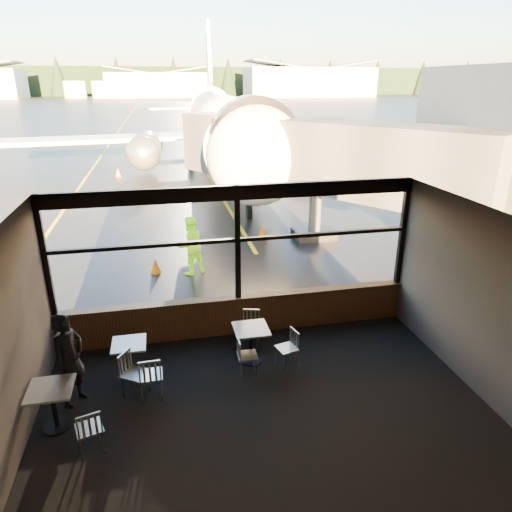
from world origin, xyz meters
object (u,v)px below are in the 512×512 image
object	(u,v)px
airliner	(223,84)
cone_wing	(118,172)
chair_mid_s	(151,376)
cone_nose	(263,232)
cafe_table_mid	(131,359)
chair_near_n	(250,329)
chair_mid_w	(135,374)
passenger	(69,360)
cafe_table_left	(54,408)
cone_extra	(155,266)
chair_near_e	(287,349)
ground_crew	(190,245)
chair_left_s	(89,429)
jet_bridge	(313,178)
chair_near_w	(248,356)
cafe_table_near	(251,345)

from	to	relation	value
airliner	cone_wing	world-z (taller)	airliner
chair_mid_s	cone_nose	distance (m)	9.48
cafe_table_mid	chair_near_n	distance (m)	2.60
airliner	chair_near_n	bearing A→B (deg)	-93.59
chair_mid_w	passenger	distance (m)	1.18
cafe_table_left	cone_extra	world-z (taller)	cafe_table_left
cafe_table_mid	chair_near_e	xyz separation A→B (m)	(3.13, -0.36, 0.04)
chair_mid_w	ground_crew	size ratio (longest dim) A/B	0.49
chair_mid_w	chair_left_s	xyz separation A→B (m)	(-0.66, -1.28, -0.03)
ground_crew	cone_wing	world-z (taller)	ground_crew
jet_bridge	cafe_table_left	size ratio (longest dim) A/B	14.07
jet_bridge	cone_nose	xyz separation A→B (m)	(-1.52, 1.09, -2.17)
cone_extra	cone_wing	bearing A→B (deg)	97.67
jet_bridge	chair_near_w	world-z (taller)	jet_bridge
chair_near_e	cone_wing	distance (m)	22.39
chair_near_e	ground_crew	world-z (taller)	ground_crew
chair_near_n	chair_left_s	world-z (taller)	same
ground_crew	chair_near_e	bearing A→B (deg)	81.41
cafe_table_mid	jet_bridge	bearing A→B (deg)	48.13
cafe_table_near	ground_crew	xyz separation A→B (m)	(-0.87, 5.04, 0.51)
chair_near_e	chair_near_w	xyz separation A→B (m)	(-0.84, -0.10, -0.00)
chair_left_s	cone_nose	size ratio (longest dim) A/B	1.55
passenger	cafe_table_near	bearing A→B (deg)	-45.26
ground_crew	cone_nose	distance (m)	4.05
chair_mid_w	cone_wing	world-z (taller)	chair_mid_w
cafe_table_near	chair_near_w	xyz separation A→B (m)	(-0.16, -0.43, 0.01)
cafe_table_left	chair_near_n	size ratio (longest dim) A/B	0.95
passenger	ground_crew	world-z (taller)	ground_crew
cafe_table_mid	chair_near_e	bearing A→B (deg)	-6.51
airliner	chair_near_w	distance (m)	23.60
airliner	chair_left_s	world-z (taller)	airliner
chair_near_e	chair_mid_s	xyz separation A→B (m)	(-2.73, -0.43, 0.05)
cafe_table_mid	cone_nose	distance (m)	8.97
cafe_table_left	cone_wing	bearing A→B (deg)	91.22
chair_near_w	cone_extra	bearing A→B (deg)	-162.72
airliner	cafe_table_mid	bearing A→B (deg)	-99.73
cafe_table_near	chair_near_n	size ratio (longest dim) A/B	0.93
cafe_table_left	chair_near_w	bearing A→B (deg)	13.37
airliner	cone_wing	size ratio (longest dim) A/B	70.01
jet_bridge	cone_extra	bearing A→B (deg)	-165.57
cone_extra	chair_mid_s	bearing A→B (deg)	-91.02
cafe_table_near	chair_mid_w	distance (m)	2.42
chair_near_e	ground_crew	distance (m)	5.61
cafe_table_left	chair_left_s	xyz separation A→B (m)	(0.65, -0.67, 0.02)
cafe_table_left	chair_near_n	distance (m)	4.16
passenger	cone_nose	world-z (taller)	passenger
cone_nose	passenger	bearing A→B (deg)	-122.90
airliner	chair_mid_s	bearing A→B (deg)	-98.36
jet_bridge	cone_nose	distance (m)	2.87
airliner	chair_near_e	xyz separation A→B (m)	(-2.08, -22.78, -4.99)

